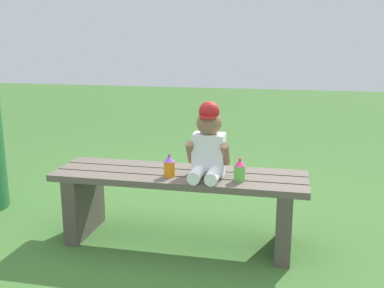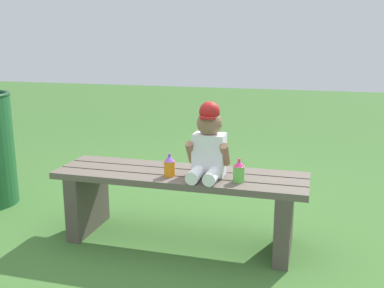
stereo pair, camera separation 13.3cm
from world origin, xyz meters
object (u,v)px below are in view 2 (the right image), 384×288
park_bench (180,195)px  sippy_cup_right (239,171)px  child_figure (208,144)px  sippy_cup_left (169,166)px

park_bench → sippy_cup_right: bearing=-12.4°
child_figure → sippy_cup_right: bearing=-17.7°
park_bench → sippy_cup_right: sippy_cup_right is taller
child_figure → sippy_cup_left: size_ratio=3.26×
sippy_cup_left → child_figure: bearing=15.6°
sippy_cup_left → sippy_cup_right: bearing=0.0°
child_figure → park_bench: bearing=173.5°
park_bench → child_figure: 0.35m
child_figure → sippy_cup_left: 0.24m
child_figure → sippy_cup_right: 0.22m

